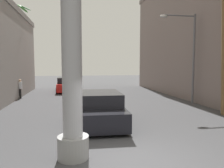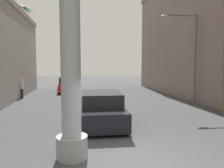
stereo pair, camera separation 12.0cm
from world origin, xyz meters
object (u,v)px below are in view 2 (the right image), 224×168
(street_lamp, at_px, (189,49))
(palm_tree_far_left, at_px, (20,41))
(car_lead, at_px, (101,108))
(pedestrian_far_left, at_px, (22,87))
(car_far, at_px, (68,85))

(street_lamp, xyz_separation_m, palm_tree_far_left, (-13.76, 9.29, 1.32))
(street_lamp, height_order, palm_tree_far_left, palm_tree_far_left)
(car_lead, relative_size, pedestrian_far_left, 2.95)
(car_far, xyz_separation_m, pedestrian_far_left, (-3.76, -4.26, 0.23))
(car_far, bearing_deg, pedestrian_far_left, -131.46)
(street_lamp, height_order, car_lead, street_lamp)
(car_lead, relative_size, car_far, 1.04)
(car_far, height_order, pedestrian_far_left, pedestrian_far_left)
(car_far, bearing_deg, palm_tree_far_left, -179.30)
(street_lamp, distance_m, car_lead, 8.77)
(street_lamp, height_order, pedestrian_far_left, street_lamp)
(palm_tree_far_left, bearing_deg, pedestrian_far_left, -76.88)
(street_lamp, distance_m, car_far, 13.40)
(street_lamp, xyz_separation_m, car_lead, (-6.94, -4.24, -3.30))
(car_lead, bearing_deg, palm_tree_far_left, 116.76)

